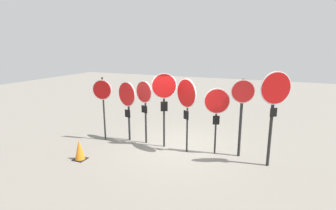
# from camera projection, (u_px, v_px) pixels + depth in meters

# --- Properties ---
(ground_plane) EXTENTS (40.00, 40.00, 0.00)m
(ground_plane) POSITION_uv_depth(u_px,v_px,m) (177.00, 148.00, 9.14)
(ground_plane) COLOR gray
(stop_sign_0) EXTENTS (0.72, 0.18, 2.38)m
(stop_sign_0) POSITION_uv_depth(u_px,v_px,m) (103.00, 95.00, 9.47)
(stop_sign_0) COLOR black
(stop_sign_0) RESTS_ON ground
(stop_sign_1) EXTENTS (0.86, 0.31, 2.22)m
(stop_sign_1) POSITION_uv_depth(u_px,v_px,m) (127.00, 100.00, 9.52)
(stop_sign_1) COLOR black
(stop_sign_1) RESTS_ON ground
(stop_sign_2) EXTENTS (0.74, 0.29, 2.29)m
(stop_sign_2) POSITION_uv_depth(u_px,v_px,m) (144.00, 99.00, 9.22)
(stop_sign_2) COLOR black
(stop_sign_2) RESTS_ON ground
(stop_sign_3) EXTENTS (0.77, 0.43, 2.60)m
(stop_sign_3) POSITION_uv_depth(u_px,v_px,m) (164.00, 94.00, 8.79)
(stop_sign_3) COLOR black
(stop_sign_3) RESTS_ON ground
(stop_sign_4) EXTENTS (0.81, 0.52, 2.47)m
(stop_sign_4) POSITION_uv_depth(u_px,v_px,m) (186.00, 98.00, 8.38)
(stop_sign_4) COLOR black
(stop_sign_4) RESTS_ON ground
(stop_sign_5) EXTENTS (0.79, 0.29, 2.19)m
(stop_sign_5) POSITION_uv_depth(u_px,v_px,m) (217.00, 106.00, 8.27)
(stop_sign_5) COLOR black
(stop_sign_5) RESTS_ON ground
(stop_sign_6) EXTENTS (0.71, 0.26, 2.50)m
(stop_sign_6) POSITION_uv_depth(u_px,v_px,m) (242.00, 104.00, 8.05)
(stop_sign_6) COLOR black
(stop_sign_6) RESTS_ON ground
(stop_sign_7) EXTENTS (0.79, 0.55, 2.81)m
(stop_sign_7) POSITION_uv_depth(u_px,v_px,m) (274.00, 101.00, 7.31)
(stop_sign_7) COLOR black
(stop_sign_7) RESTS_ON ground
(traffic_cone_0) EXTENTS (0.37, 0.37, 0.66)m
(traffic_cone_0) POSITION_uv_depth(u_px,v_px,m) (79.00, 150.00, 8.14)
(traffic_cone_0) COLOR black
(traffic_cone_0) RESTS_ON ground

